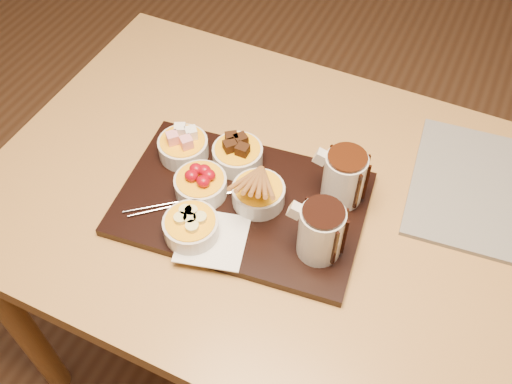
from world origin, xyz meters
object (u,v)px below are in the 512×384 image
at_px(serving_board, 242,203).
at_px(pitcher_milk_chocolate, 344,178).
at_px(dining_table, 289,228).
at_px(pitcher_dark_chocolate, 321,232).
at_px(bowl_strawberries, 201,186).

relative_size(serving_board, pitcher_milk_chocolate, 4.30).
bearing_deg(serving_board, pitcher_milk_chocolate, 21.80).
distance_m(dining_table, pitcher_dark_chocolate, 0.22).
xyz_separation_m(dining_table, pitcher_dark_chocolate, (0.09, -0.10, 0.17)).
xyz_separation_m(bowl_strawberries, pitcher_dark_chocolate, (0.25, -0.03, 0.03)).
relative_size(serving_board, bowl_strawberries, 4.60).
height_order(bowl_strawberries, pitcher_dark_chocolate, pitcher_dark_chocolate).
height_order(serving_board, bowl_strawberries, bowl_strawberries).
xyz_separation_m(dining_table, serving_board, (-0.08, -0.06, 0.11)).
relative_size(dining_table, pitcher_dark_chocolate, 11.23).
distance_m(dining_table, pitcher_milk_chocolate, 0.19).
distance_m(dining_table, bowl_strawberries, 0.22).
bearing_deg(pitcher_dark_chocolate, serving_board, 160.02).
relative_size(dining_table, serving_board, 2.61).
relative_size(dining_table, bowl_strawberries, 12.00).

